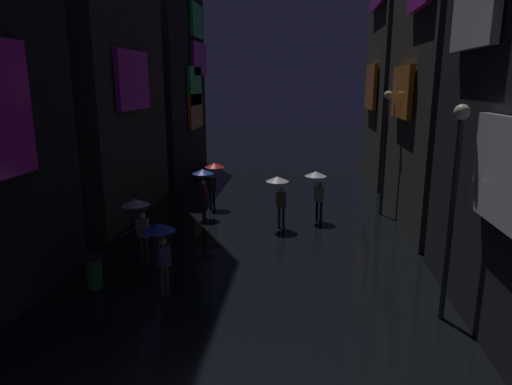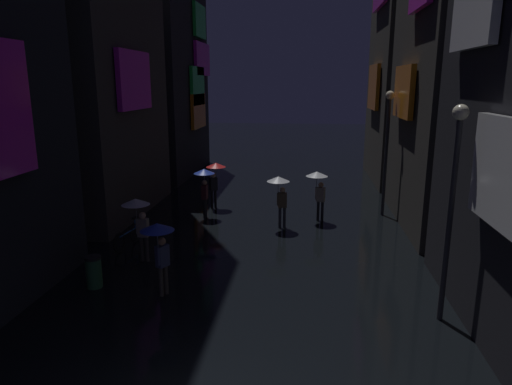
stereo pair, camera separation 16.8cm
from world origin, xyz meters
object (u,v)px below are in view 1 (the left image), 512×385
Objects in this scene: pedestrian_foreground_left_clear at (317,182)px; streetlamp_right_near at (454,189)px; pedestrian_near_crossing_blue at (203,180)px; trash_bin at (94,272)px; pedestrian_midstreet_centre_red at (214,173)px; pedestrian_midstreet_left_blue at (160,239)px; streetlamp_right_far at (385,139)px; pedestrian_foreground_right_clear at (279,187)px; bicycle_parked_at_storefront at (127,237)px; pedestrian_far_right_clear at (138,213)px.

streetlamp_right_near is (2.88, -8.00, 1.63)m from pedestrian_foreground_left_clear.
trash_bin is at bearing -102.46° from pedestrian_near_crossing_blue.
pedestrian_midstreet_centre_red and pedestrian_foreground_left_clear have the same top height.
pedestrian_midstreet_left_blue is at bearing -10.40° from trash_bin.
pedestrian_near_crossing_blue reaches higher than trash_bin.
streetlamp_right_near is at bearing -70.19° from pedestrian_foreground_left_clear.
streetlamp_right_far is 1.03× the size of streetlamp_right_near.
streetlamp_right_near is (4.41, -6.83, 1.63)m from pedestrian_foreground_right_clear.
bicycle_parked_at_storefront is (-2.39, 3.64, -1.28)m from pedestrian_midstreet_left_blue.
streetlamp_right_near is (8.68, -2.79, 1.63)m from pedestrian_far_right_clear.
bicycle_parked_at_storefront is (-2.04, -5.55, -1.28)m from pedestrian_midstreet_centre_red.
streetlamp_right_far reaches higher than pedestrian_foreground_left_clear.
bicycle_parked_at_storefront is 3.27m from trash_bin.
streetlamp_right_near is at bearing -4.76° from trash_bin.
pedestrian_midstreet_left_blue is at bearing -87.82° from pedestrian_midstreet_centre_red.
pedestrian_midstreet_centre_red is 1.00× the size of pedestrian_foreground_right_clear.
trash_bin is at bearing -131.59° from pedestrian_foreground_left_clear.
streetlamp_right_far reaches higher than pedestrian_foreground_right_clear.
trash_bin is at bearing -128.92° from pedestrian_foreground_right_clear.
streetlamp_right_far is (9.60, 5.16, 2.98)m from bicycle_parked_at_storefront.
streetlamp_right_far is at bearing 8.83° from pedestrian_near_crossing_blue.
pedestrian_far_right_clear is 1.00× the size of pedestrian_near_crossing_blue.
pedestrian_foreground_right_clear is (4.27, 4.04, 0.00)m from pedestrian_far_right_clear.
streetlamp_right_far reaches higher than pedestrian_midstreet_left_blue.
streetlamp_right_far is 9.19m from streetlamp_right_near.
pedestrian_midstreet_centre_red is at bearing 128.28° from streetlamp_right_near.
streetlamp_right_near is at bearing -3.10° from pedestrian_midstreet_left_blue.
pedestrian_far_right_clear is 2.43m from trash_bin.
pedestrian_midstreet_left_blue is at bearing -86.23° from pedestrian_near_crossing_blue.
pedestrian_far_right_clear and pedestrian_foreground_right_clear have the same top height.
pedestrian_far_right_clear is 1.17× the size of bicycle_parked_at_storefront.
pedestrian_foreground_right_clear is at bearing 122.86° from streetlamp_right_near.
pedestrian_near_crossing_blue is 2.28× the size of trash_bin.
pedestrian_midstreet_left_blue reaches higher than trash_bin.
pedestrian_far_right_clear is 2.82m from pedestrian_midstreet_left_blue.
pedestrian_foreground_left_clear is at bearing -157.63° from streetlamp_right_far.
streetlamp_right_far reaches higher than streetlamp_right_near.
streetlamp_right_far is at bearing 36.41° from pedestrian_far_right_clear.
trash_bin is at bearing 175.24° from streetlamp_right_near.
pedestrian_foreground_left_clear is at bearing 0.13° from pedestrian_near_crossing_blue.
streetlamp_right_far reaches higher than bicycle_parked_at_storefront.
pedestrian_midstreet_left_blue is at bearing -113.46° from pedestrian_foreground_right_clear.
pedestrian_far_right_clear is 9.26m from streetlamp_right_near.
pedestrian_far_right_clear is at bearing 162.17° from streetlamp_right_near.
pedestrian_far_right_clear is at bearing -53.30° from bicycle_parked_at_storefront.
pedestrian_midstreet_centre_red is 9.05m from trash_bin.
streetlamp_right_near reaches higher than bicycle_parked_at_storefront.
pedestrian_foreground_right_clear is (3.14, -2.74, 0.00)m from pedestrian_midstreet_centre_red.
streetlamp_right_near is at bearing -90.00° from streetlamp_right_far.
pedestrian_midstreet_centre_red and pedestrian_near_crossing_blue have the same top height.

